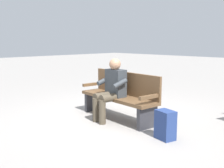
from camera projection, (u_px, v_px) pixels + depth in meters
ground_plane at (117, 118)px, 5.33m from camera, size 40.00×40.00×0.00m
bench_near at (120, 95)px, 5.30m from camera, size 1.84×0.66×0.90m
person_seated at (111, 88)px, 5.12m from camera, size 0.60×0.60×1.18m
backpack at (166, 125)px, 4.18m from camera, size 0.34×0.30×0.45m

